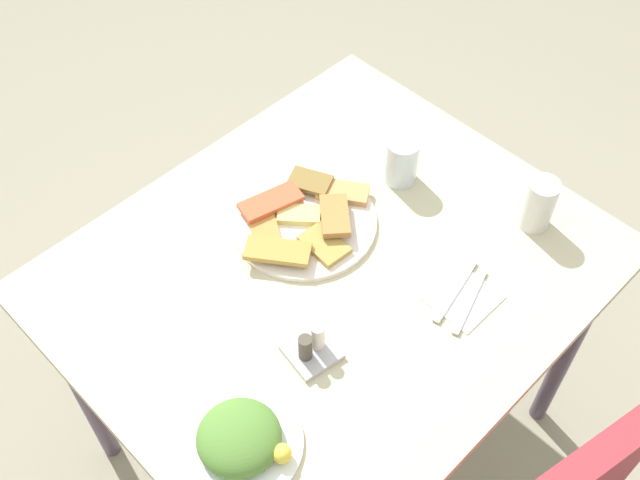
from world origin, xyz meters
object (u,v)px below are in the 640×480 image
Objects in this scene: paper_napkin at (462,297)px; spoon at (470,301)px; salad_plate_greens at (240,439)px; pide_platter at (304,220)px; drinking_glass at (401,161)px; soda_can at (539,204)px; fork at (455,290)px; dining_table at (331,292)px; condiment_caddy at (312,347)px.

paper_napkin is 0.74× the size of spoon.
salad_plate_greens is 1.32× the size of spoon.
drinking_glass is at bearing 167.49° from pide_platter.
drinking_glass is 0.66× the size of spoon.
soda_can is 0.26m from fork.
salad_plate_greens is 0.52m from spoon.
condiment_caddy reaches higher than dining_table.
pide_platter is 0.36m from paper_napkin.
salad_plate_greens is 2.01× the size of drinking_glass.
soda_can is (-0.34, 0.34, 0.05)m from pide_platter.
condiment_caddy is (0.30, -0.12, 0.02)m from paper_napkin.
soda_can is at bearing 169.36° from condiment_caddy.
soda_can is at bearing 166.27° from fork.
drinking_glass is 1.06× the size of condiment_caddy.
soda_can is 0.56m from condiment_caddy.
dining_table is 0.28m from paper_napkin.
salad_plate_greens is at bearing 22.61° from dining_table.
spoon is at bearing 103.63° from pide_platter.
spoon is at bearing 90.00° from paper_napkin.
pide_platter is 0.38m from spoon.
drinking_glass is at bearing -117.01° from paper_napkin.
salad_plate_greens reaches higher than fork.
drinking_glass reaches higher than pide_platter.
condiment_caddy is at bearing -31.35° from fork.
pide_platter is 2.00× the size of spoon.
soda_can reaches higher than drinking_glass.
soda_can is (-0.77, 0.06, 0.04)m from salad_plate_greens.
drinking_glass is 0.34m from paper_napkin.
condiment_caddy is (0.45, 0.18, -0.03)m from drinking_glass.
condiment_caddy reaches higher than salad_plate_greens.
fork is (-0.09, 0.34, -0.01)m from pide_platter.
dining_table is 0.43m from salad_plate_greens.
salad_plate_greens is (0.42, 0.28, 0.01)m from pide_platter.
dining_table is at bearing -29.70° from soda_can.
condiment_caddy is (0.17, 0.12, 0.11)m from dining_table.
soda_can is (-0.39, 0.22, 0.15)m from dining_table.
drinking_glass is at bearing -134.09° from spoon.
soda_can is at bearing 175.42° from salad_plate_greens.
spoon is at bearing 117.35° from dining_table.
dining_table is 4.77× the size of salad_plate_greens.
spoon is at bearing 7.15° from soda_can.
salad_plate_greens is at bearing -19.24° from fork.
soda_can reaches higher than pide_platter.
drinking_glass is at bearing -158.07° from condiment_caddy.
pide_platter is at bearing -12.51° from drinking_glass.
fork is 1.04× the size of spoon.
fork is (0.25, -0.00, -0.06)m from soda_can.
fork is (-0.13, 0.22, 0.10)m from dining_table.
paper_napkin is at bearing 62.99° from drinking_glass.
drinking_glass reaches higher than salad_plate_greens.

